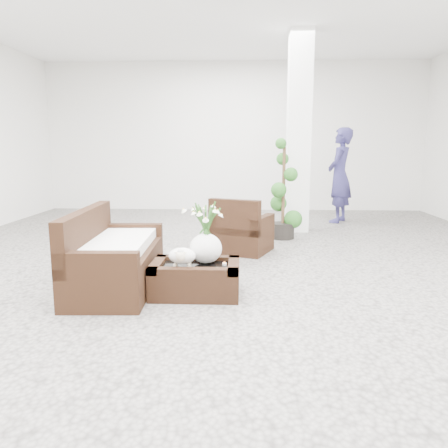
{
  "coord_description": "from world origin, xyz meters",
  "views": [
    {
      "loc": [
        0.22,
        -5.17,
        1.51
      ],
      "look_at": [
        0.0,
        -0.1,
        0.62
      ],
      "focal_mm": 35.13,
      "sensor_mm": 36.0,
      "label": 1
    }
  ],
  "objects_px": {
    "armchair": "(242,225)",
    "coffee_table": "(195,280)",
    "loveseat": "(116,249)",
    "topiary": "(283,190)"
  },
  "relations": [
    {
      "from": "armchair",
      "to": "coffee_table",
      "type": "bearing_deg",
      "value": 97.91
    },
    {
      "from": "armchair",
      "to": "loveseat",
      "type": "bearing_deg",
      "value": 74.19
    },
    {
      "from": "loveseat",
      "to": "topiary",
      "type": "height_order",
      "value": "topiary"
    },
    {
      "from": "coffee_table",
      "to": "armchair",
      "type": "relative_size",
      "value": 1.12
    },
    {
      "from": "topiary",
      "to": "coffee_table",
      "type": "bearing_deg",
      "value": -111.63
    },
    {
      "from": "coffee_table",
      "to": "armchair",
      "type": "distance_m",
      "value": 2.01
    },
    {
      "from": "armchair",
      "to": "loveseat",
      "type": "distance_m",
      "value": 2.21
    },
    {
      "from": "armchair",
      "to": "topiary",
      "type": "bearing_deg",
      "value": -102.9
    },
    {
      "from": "armchair",
      "to": "topiary",
      "type": "relative_size",
      "value": 0.49
    },
    {
      "from": "coffee_table",
      "to": "loveseat",
      "type": "distance_m",
      "value": 0.93
    }
  ]
}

